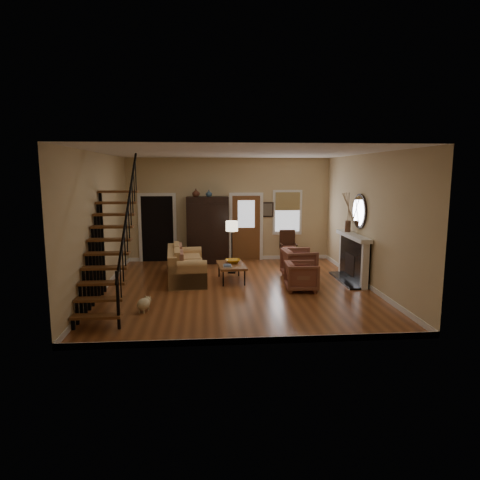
{
  "coord_description": "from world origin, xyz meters",
  "views": [
    {
      "loc": [
        -0.76,
        -10.24,
        2.84
      ],
      "look_at": [
        0.1,
        0.4,
        1.15
      ],
      "focal_mm": 32.0,
      "sensor_mm": 36.0,
      "label": 1
    }
  ],
  "objects": [
    {
      "name": "side_chair",
      "position": [
        1.85,
        2.95,
        0.51
      ],
      "size": [
        0.54,
        0.54,
        1.02
      ],
      "primitive_type": null,
      "color": "#361D11",
      "rests_on": "ground"
    },
    {
      "name": "fireplace",
      "position": [
        3.13,
        0.5,
        0.74
      ],
      "size": [
        0.33,
        1.95,
        2.3
      ],
      "color": "black",
      "rests_on": "ground"
    },
    {
      "name": "armchair_right",
      "position": [
        1.76,
        0.95,
        0.4
      ],
      "size": [
        0.92,
        0.89,
        0.79
      ],
      "primitive_type": "imported",
      "rotation": [
        0.0,
        0.0,
        1.63
      ],
      "color": "maroon",
      "rests_on": "ground"
    },
    {
      "name": "armchair_left",
      "position": [
        1.54,
        -0.3,
        0.35
      ],
      "size": [
        0.81,
        0.79,
        0.7
      ],
      "primitive_type": "imported",
      "rotation": [
        0.0,
        0.0,
        1.52
      ],
      "color": "maroon",
      "rests_on": "ground"
    },
    {
      "name": "staircase",
      "position": [
        -2.78,
        -1.3,
        1.6
      ],
      "size": [
        0.94,
        2.8,
        3.2
      ],
      "primitive_type": null,
      "color": "brown",
      "rests_on": "ground"
    },
    {
      "name": "dog",
      "position": [
        -2.06,
        -1.64,
        0.15
      ],
      "size": [
        0.36,
        0.46,
        0.29
      ],
      "primitive_type": null,
      "rotation": [
        0.0,
        0.0,
        -0.34
      ],
      "color": "beige",
      "rests_on": "ground"
    },
    {
      "name": "vase_a",
      "position": [
        -1.05,
        3.05,
        2.22
      ],
      "size": [
        0.24,
        0.24,
        0.25
      ],
      "primitive_type": "imported",
      "color": "#4C2619",
      "rests_on": "armoire"
    },
    {
      "name": "floor_lamp",
      "position": [
        -0.03,
        1.68,
        0.74
      ],
      "size": [
        0.4,
        0.4,
        1.49
      ],
      "primitive_type": null,
      "rotation": [
        0.0,
        0.0,
        -0.17
      ],
      "color": "black",
      "rests_on": "ground"
    },
    {
      "name": "books",
      "position": [
        -0.22,
        0.45,
        0.48
      ],
      "size": [
        0.22,
        0.29,
        0.05
      ],
      "primitive_type": null,
      "color": "beige",
      "rests_on": "coffee_table"
    },
    {
      "name": "sofa",
      "position": [
        -1.3,
        0.97,
        0.41
      ],
      "size": [
        1.12,
        2.26,
        0.82
      ],
      "primitive_type": null,
      "rotation": [
        0.0,
        0.0,
        0.08
      ],
      "color": "tan",
      "rests_on": "ground"
    },
    {
      "name": "vase_b",
      "position": [
        -0.65,
        3.05,
        2.21
      ],
      "size": [
        0.2,
        0.2,
        0.21
      ],
      "primitive_type": "imported",
      "color": "#334C60",
      "rests_on": "armoire"
    },
    {
      "name": "bowl",
      "position": [
        -0.05,
        0.9,
        0.5
      ],
      "size": [
        0.4,
        0.4,
        0.1
      ],
      "primitive_type": "imported",
      "color": "orange",
      "rests_on": "coffee_table"
    },
    {
      "name": "coffee_table",
      "position": [
        -0.1,
        0.75,
        0.23
      ],
      "size": [
        0.77,
        1.22,
        0.45
      ],
      "primitive_type": null,
      "rotation": [
        0.0,
        0.0,
        0.07
      ],
      "color": "brown",
      "rests_on": "ground"
    },
    {
      "name": "room",
      "position": [
        -0.41,
        1.76,
        1.51
      ],
      "size": [
        7.0,
        7.33,
        3.3
      ],
      "color": "brown",
      "rests_on": "ground"
    },
    {
      "name": "armoire",
      "position": [
        -0.7,
        3.15,
        1.05
      ],
      "size": [
        1.3,
        0.6,
        2.1
      ],
      "primitive_type": null,
      "color": "black",
      "rests_on": "ground"
    }
  ]
}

